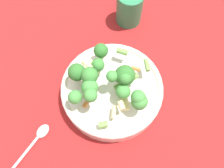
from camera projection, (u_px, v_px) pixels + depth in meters
ground_plane at (112, 94)px, 0.57m from camera, size 3.00×3.00×0.00m
bowl at (112, 90)px, 0.55m from camera, size 0.25×0.25×0.05m
pasta_salad at (105, 81)px, 0.49m from camera, size 0.19×0.20×0.07m
cup at (128, 7)px, 0.63m from camera, size 0.08×0.08×0.10m
spoon at (34, 142)px, 0.52m from camera, size 0.08×0.16×0.01m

